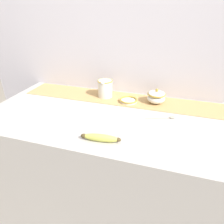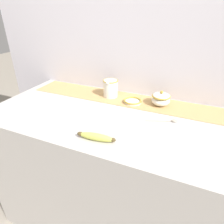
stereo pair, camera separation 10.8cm
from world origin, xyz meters
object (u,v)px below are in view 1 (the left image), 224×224
(sugar_bowl, at_px, (156,97))
(banana, at_px, (101,138))
(cream_pitcher, at_px, (105,88))
(spoon, at_px, (170,118))
(small_dish, at_px, (129,100))

(sugar_bowl, height_order, banana, sugar_bowl)
(cream_pitcher, relative_size, banana, 0.63)
(sugar_bowl, bearing_deg, banana, -112.06)
(banana, bearing_deg, cream_pitcher, 106.34)
(spoon, bearing_deg, sugar_bowl, 98.13)
(cream_pitcher, xyz_separation_m, small_dish, (0.17, -0.04, -0.05))
(sugar_bowl, xyz_separation_m, small_dish, (-0.17, -0.04, -0.03))
(sugar_bowl, bearing_deg, small_dish, -167.48)
(sugar_bowl, xyz_separation_m, spoon, (0.10, -0.18, -0.04))
(cream_pitcher, xyz_separation_m, banana, (0.14, -0.49, -0.05))
(cream_pitcher, relative_size, sugar_bowl, 1.06)
(cream_pitcher, bearing_deg, small_dish, -12.86)
(banana, bearing_deg, spoon, 46.62)
(sugar_bowl, relative_size, small_dish, 1.00)
(cream_pitcher, distance_m, banana, 0.52)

